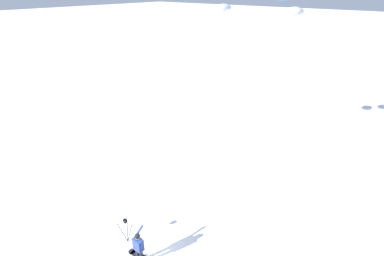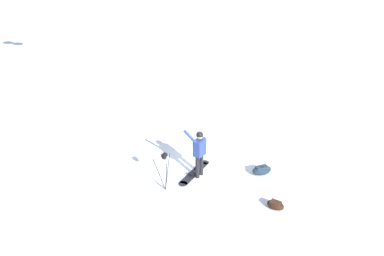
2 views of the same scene
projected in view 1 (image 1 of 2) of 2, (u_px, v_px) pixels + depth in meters
snowboarder at (139, 246)px, 11.22m from camera, size 0.62×0.48×1.65m
traction_kite at (257, 0)px, 13.58m from camera, size 1.20×4.56×1.37m
camera_tripod at (126, 226)px, 12.24m from camera, size 0.55×0.58×1.28m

